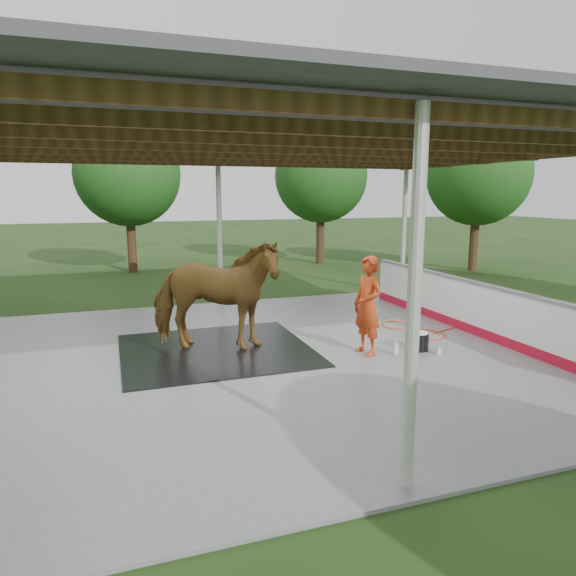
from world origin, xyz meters
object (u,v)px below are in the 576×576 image
object	(u,v)px
horse	(215,295)
wash_bucket	(419,341)
handler	(368,306)
dasher_board	(473,309)

from	to	relation	value
horse	wash_bucket	world-z (taller)	horse
horse	handler	bearing A→B (deg)	-91.67
dasher_board	horse	bearing A→B (deg)	174.12
handler	wash_bucket	distance (m)	1.32
dasher_board	handler	xyz separation A→B (m)	(-2.89, -0.55, 0.40)
horse	wash_bucket	distance (m)	4.06
dasher_board	wash_bucket	size ratio (longest dim) A/B	20.80
dasher_board	handler	world-z (taller)	handler
horse	handler	distance (m)	2.91
dasher_board	wash_bucket	world-z (taller)	dasher_board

